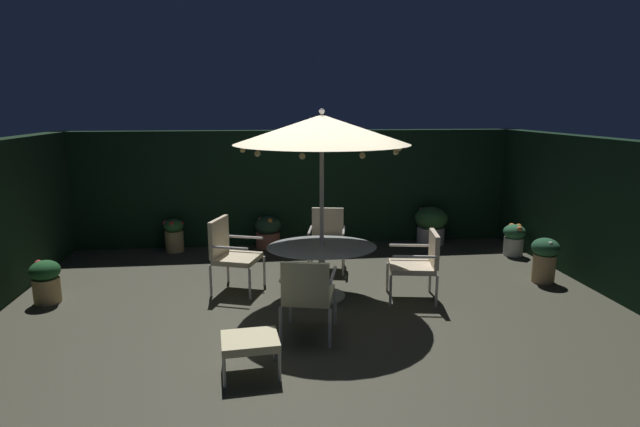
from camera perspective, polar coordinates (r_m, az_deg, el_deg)
The scene contains 16 objects.
ground_plane at distance 6.76m, azimuth -0.58°, elevation -10.42°, with size 8.56×6.92×0.02m, color #403F31.
hedge_backdrop_rear at distance 9.67m, azimuth -2.69°, elevation 2.92°, with size 8.56×0.30×2.11m, color black.
hedge_backdrop_right at distance 8.00m, azimuth 30.30°, elevation -0.58°, with size 0.30×6.92×2.11m, color black.
patio_dining_table at distance 6.93m, azimuth 0.19°, elevation -4.86°, with size 1.47×1.22×0.72m.
patio_umbrella at distance 6.65m, azimuth 0.20°, elevation 9.23°, with size 2.27×2.27×2.52m.
patio_chair_north at distance 7.00m, azimuth 10.93°, elevation -5.15°, with size 0.71×0.67×0.92m.
patio_chair_northeast at distance 8.19m, azimuth 0.79°, elevation -2.40°, with size 0.66×0.67×0.95m.
patio_chair_east at distance 7.31m, azimuth -9.90°, elevation -4.00°, with size 0.77×0.78×1.02m.
patio_chair_southeast at distance 5.71m, azimuth -1.38°, elevation -8.59°, with size 0.70×0.74×0.94m.
ottoman_footrest at distance 5.15m, azimuth -7.74°, elevation -13.92°, with size 0.58×0.51×0.37m.
potted_plant_left_far at distance 9.55m, azimuth 20.62°, elevation -2.58°, with size 0.37×0.38×0.55m.
potted_plant_back_left at distance 9.52m, azimuth -15.83°, elevation -2.23°, with size 0.37×0.34×0.59m.
potted_plant_left_near at distance 9.49m, azimuth -5.78°, elevation -1.93°, with size 0.48×0.48×0.58m.
potted_plant_back_right at distance 8.26m, azimuth 23.55°, elevation -4.51°, with size 0.39×0.39×0.66m.
potted_plant_front_corner at distance 7.71m, azimuth -28.02°, elevation -6.50°, with size 0.38×0.38×0.57m.
potted_plant_back_center at distance 9.92m, azimuth 12.16°, elevation -1.12°, with size 0.61×0.61×0.70m.
Camera 1 is at (-0.66, -6.23, 2.54)m, focal length 28.98 mm.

